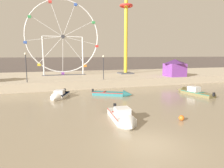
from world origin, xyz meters
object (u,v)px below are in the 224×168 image
motorboat_teal_painted (115,94)px  ferris_wheel_white_frame (63,38)px  motorboat_white_red_stripe (59,96)px  drop_tower_yellow_tower (126,31)px  motorboat_olive_wood (191,92)px  promenade_lamp_far (26,63)px  promenade_lamp_near (103,64)px  mooring_buoy_orange (181,118)px  motorboat_pale_grey (123,118)px  carnival_booth_purple_stall (175,67)px

motorboat_teal_painted → ferris_wheel_white_frame: (-5.31, 15.49, 8.16)m
motorboat_white_red_stripe → drop_tower_yellow_tower: (14.13, 14.15, 9.60)m
drop_tower_yellow_tower → motorboat_teal_painted: bearing=-115.9°
motorboat_olive_wood → promenade_lamp_far: 23.21m
motorboat_white_red_stripe → motorboat_teal_painted: (7.00, -0.51, -0.05)m
promenade_lamp_near → promenade_lamp_far: (-11.31, 0.11, 0.22)m
motorboat_white_red_stripe → promenade_lamp_near: (7.23, 6.07, 3.51)m
promenade_lamp_far → promenade_lamp_near: bearing=-0.6°
motorboat_white_red_stripe → mooring_buoy_orange: 14.47m
drop_tower_yellow_tower → promenade_lamp_far: (-18.22, -7.97, -5.87)m
motorboat_white_red_stripe → ferris_wheel_white_frame: 17.11m
motorboat_pale_grey → motorboat_olive_wood: bearing=125.2°
drop_tower_yellow_tower → promenade_lamp_far: 20.73m
motorboat_teal_painted → promenade_lamp_near: (0.22, 6.58, 3.56)m
drop_tower_yellow_tower → promenade_lamp_near: bearing=-130.5°
motorboat_olive_wood → drop_tower_yellow_tower: 19.46m
carnival_booth_purple_stall → promenade_lamp_far: 25.03m
drop_tower_yellow_tower → carnival_booth_purple_stall: size_ratio=4.57×
motorboat_pale_grey → ferris_wheel_white_frame: (-2.78, 25.32, 8.04)m
motorboat_white_red_stripe → promenade_lamp_near: 10.07m
motorboat_pale_grey → drop_tower_yellow_tower: bearing=161.9°
ferris_wheel_white_frame → carnival_booth_purple_stall: size_ratio=3.87×
motorboat_pale_grey → mooring_buoy_orange: (4.60, -0.93, -0.14)m
drop_tower_yellow_tower → motorboat_white_red_stripe: bearing=-135.0°
ferris_wheel_white_frame → mooring_buoy_orange: size_ratio=32.17×
carnival_booth_purple_stall → mooring_buoy_orange: (-11.84, -18.10, -2.69)m
drop_tower_yellow_tower → promenade_lamp_far: size_ratio=3.95×
motorboat_white_red_stripe → carnival_booth_purple_stall: carnival_booth_purple_stall is taller
ferris_wheel_white_frame → promenade_lamp_far: size_ratio=3.34×
promenade_lamp_near → mooring_buoy_orange: 17.81m
motorboat_pale_grey → ferris_wheel_white_frame: 26.71m
motorboat_olive_wood → promenade_lamp_near: (-9.88, 8.59, 3.49)m
motorboat_white_red_stripe → mooring_buoy_orange: motorboat_white_red_stripe is taller
motorboat_teal_painted → drop_tower_yellow_tower: 18.95m
motorboat_teal_painted → promenade_lamp_far: size_ratio=1.18×
drop_tower_yellow_tower → promenade_lamp_near: 12.25m
motorboat_white_red_stripe → motorboat_olive_wood: 17.29m
motorboat_white_red_stripe → promenade_lamp_near: bearing=151.1°
motorboat_olive_wood → motorboat_teal_painted: bearing=68.2°
motorboat_pale_grey → carnival_booth_purple_stall: carnival_booth_purple_stall is taller
promenade_lamp_far → drop_tower_yellow_tower: bearing=23.6°
motorboat_teal_painted → carnival_booth_purple_stall: size_ratio=1.37×
motorboat_pale_grey → carnival_booth_purple_stall: (16.44, 17.17, 2.55)m
motorboat_teal_painted → motorboat_olive_wood: bearing=17.9°
motorboat_teal_painted → mooring_buoy_orange: (2.07, -10.76, -0.02)m
motorboat_olive_wood → promenade_lamp_far: promenade_lamp_far is taller
motorboat_white_red_stripe → motorboat_olive_wood: motorboat_olive_wood is taller
motorboat_teal_painted → mooring_buoy_orange: 10.96m
promenade_lamp_far → mooring_buoy_orange: 22.19m
promenade_lamp_near → motorboat_pale_grey: bearing=-99.5°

